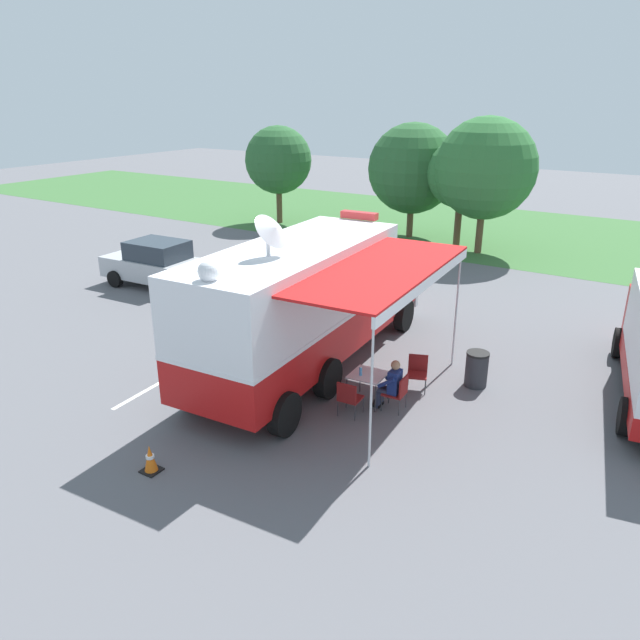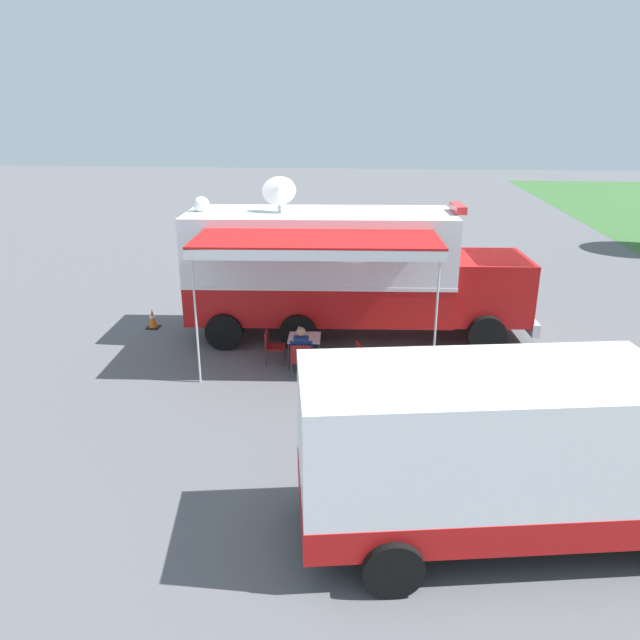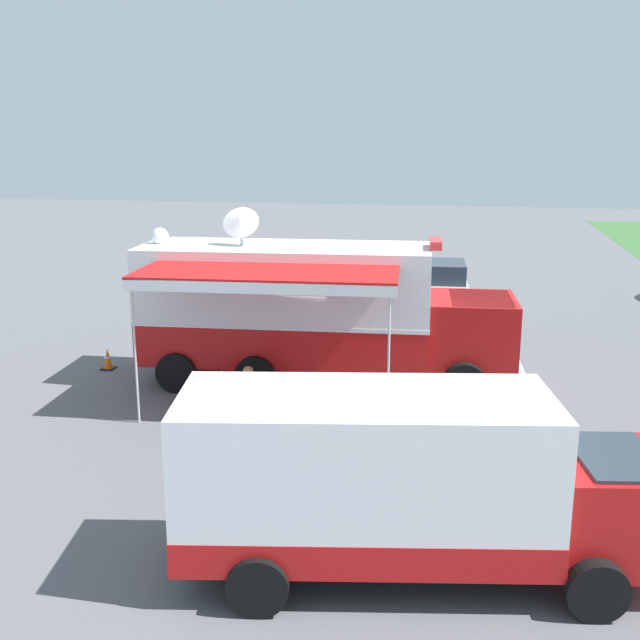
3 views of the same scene
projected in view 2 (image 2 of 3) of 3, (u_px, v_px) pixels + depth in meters
The scene contains 13 objects.
ground_plane at pixel (320, 333), 17.28m from camera, with size 100.00×100.00×0.00m, color #5B5B60.
lot_stripe at pixel (287, 302), 20.02m from camera, with size 0.12×4.80×0.01m, color silver.
command_truck at pixel (347, 268), 16.58m from camera, with size 5.31×9.62×4.53m.
folding_table at pixel (304, 339), 14.99m from camera, with size 0.85×0.85×0.73m.
water_bottle at pixel (299, 331), 15.06m from camera, with size 0.07×0.07×0.22m.
folding_chair_at_table at pixel (301, 358), 14.29m from camera, with size 0.51×0.51×0.87m.
folding_chair_beside_table at pixel (271, 344), 15.15m from camera, with size 0.51×0.51×0.87m.
folding_chair_spare_by_truck at pixel (354, 358), 14.26m from camera, with size 0.62×0.62×0.87m.
seated_responder at pixel (301, 349), 14.42m from camera, with size 0.68×0.57×1.25m.
trash_bin at pixel (395, 384), 13.08m from camera, with size 0.57×0.57×0.91m.
traffic_cone at pixel (153, 319), 17.63m from camera, with size 0.36×0.36×0.58m.
support_truck at pixel (515, 455), 8.69m from camera, with size 3.16×7.04×2.70m.
car_behind_truck at pixel (427, 241), 25.05m from camera, with size 4.29×2.20×1.76m.
Camera 2 is at (16.10, 1.45, 6.14)m, focal length 33.62 mm.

